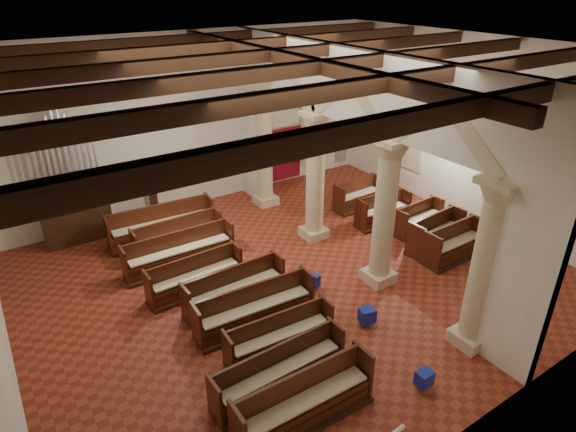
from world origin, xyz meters
The scene contains 32 objects.
floor centered at (0.00, 0.00, 0.00)m, with size 14.00×14.00×0.00m, color maroon.
ceiling centered at (0.00, 0.00, 6.00)m, with size 14.00×14.00×0.00m, color black.
wall_back centered at (0.00, 6.00, 3.00)m, with size 14.00×0.02×6.00m, color silver.
wall_front centered at (0.00, -6.00, 3.00)m, with size 14.00×0.02×6.00m, color silver.
wall_right centered at (7.00, 0.00, 3.00)m, with size 0.02×12.00×6.00m, color silver.
ceiling_beams centered at (0.00, 0.00, 5.82)m, with size 13.80×11.80×0.30m, color #381F12, non-canonical shape.
arcade centered at (1.80, 0.00, 3.56)m, with size 0.90×11.90×6.00m.
window_right_a centered at (6.98, -1.50, 2.20)m, with size 0.03×1.00×2.20m, color #387E5B.
window_right_b centered at (6.98, 2.50, 2.20)m, with size 0.03×1.00×2.20m, color #387E5B.
window_back centered at (5.00, 5.98, 2.20)m, with size 1.00×0.03×2.20m, color #387E5B.
pipe_organ centered at (-4.50, 5.50, 1.37)m, with size 2.10×0.85×4.40m.
lectern centered at (-2.01, 5.49, 0.58)m, with size 0.63×0.65×1.41m.
dossal_curtain centered at (3.50, 5.92, 1.17)m, with size 1.80×0.07×2.17m.
processional_banner centered at (4.70, 3.81, 0.78)m, with size 0.51×0.65×2.22m.
hymnal_box_a centered at (-0.11, -4.87, 0.26)m, with size 0.33×0.27×0.33m, color #16389B.
hymnal_box_b centered at (0.27, -2.73, 0.28)m, with size 0.36×0.29×0.36m, color #163198.
hymnal_box_c centered at (0.03, -0.86, 0.27)m, with size 0.34×0.28×0.34m, color navy.
tube_heater_b centered at (-1.59, -3.85, 0.16)m, with size 0.09×0.09×0.94m, color white.
nave_pew_0 centered at (-2.59, -4.19, 0.36)m, with size 2.84×0.78×1.09m.
nave_pew_1 centered at (-2.54, -3.25, 0.32)m, with size 2.95×0.71×0.98m.
nave_pew_2 centered at (-1.97, -2.36, 0.32)m, with size 2.55×0.78×0.95m.
nave_pew_3 centered at (-1.96, -1.27, 0.35)m, with size 3.00×0.87×1.06m.
nave_pew_4 centered at (-1.99, -0.28, 0.34)m, with size 2.70×0.75×1.04m.
nave_pew_5 centered at (-2.58, 0.82, 0.33)m, with size 2.60×0.75×1.01m.
nave_pew_6 centered at (-2.45, 2.19, 0.35)m, with size 3.20×0.76×1.06m.
nave_pew_7 centered at (-2.15, 3.04, 0.35)m, with size 2.74×0.75×1.05m.
nave_pew_8 centered at (-2.31, 4.01, 0.38)m, with size 3.35×0.97×1.15m.
aisle_pew_0 centered at (4.44, -1.86, 0.37)m, with size 2.08×0.76×1.10m.
aisle_pew_1 centered at (4.44, -1.17, 0.38)m, with size 2.08×0.88×1.12m.
aisle_pew_2 centered at (4.85, -0.10, 0.33)m, with size 1.87×0.76×0.98m.
aisle_pew_3 centered at (4.25, 0.93, 0.36)m, with size 1.97×0.83×1.06m.
aisle_pew_4 centered at (4.39, 2.36, 0.35)m, with size 1.93×0.78×1.05m.
Camera 1 is at (-6.39, -9.35, 7.56)m, focal length 30.00 mm.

